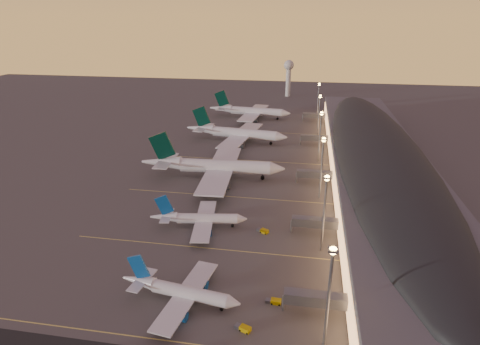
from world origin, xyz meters
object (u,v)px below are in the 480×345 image
airliner_wide_near (213,166)px  airliner_wide_far (249,111)px  baggage_tug_a (243,328)px  baggage_tug_b (274,301)px  baggage_tug_c (263,231)px  radar_tower (289,72)px  airliner_wide_mid (236,133)px  airliner_narrow_south (180,291)px  airliner_narrow_north (199,219)px

airliner_wide_near → airliner_wide_far: (-0.21, 116.69, -0.52)m
baggage_tug_a → baggage_tug_b: baggage_tug_b is taller
baggage_tug_c → radar_tower: bearing=119.1°
airliner_wide_far → baggage_tug_c: 165.57m
airliner_wide_mid → baggage_tug_b: (35.47, -139.81, -4.57)m
airliner_wide_far → baggage_tug_c: (29.01, -162.95, -4.40)m
baggage_tug_b → baggage_tug_a: bearing=-116.4°
airliner_wide_near → radar_tower: size_ratio=2.05×
airliner_narrow_south → airliner_wide_mid: size_ratio=0.54×
baggage_tug_a → baggage_tug_c: 46.81m
airliner_wide_near → airliner_wide_far: 116.70m
airliner_narrow_north → airliner_wide_mid: 103.81m
airliner_wide_far → radar_tower: size_ratio=1.86×
airliner_narrow_south → baggage_tug_a: bearing=-14.3°
airliner_wide_near → baggage_tug_b: size_ratio=16.01×
airliner_narrow_south → baggage_tug_c: airliner_narrow_south is taller
airliner_narrow_north → baggage_tug_b: 47.04m
airliner_wide_far → baggage_tug_b: bearing=-74.0°
radar_tower → baggage_tug_c: (6.43, -251.89, -21.31)m
airliner_narrow_north → baggage_tug_c: airliner_narrow_north is taller
airliner_narrow_north → airliner_wide_far: size_ratio=0.57×
airliner_wide_mid → baggage_tug_a: airliner_wide_mid is taller
airliner_wide_mid → airliner_wide_far: size_ratio=1.03×
airliner_narrow_north → baggage_tug_a: airliner_narrow_north is taller
airliner_wide_far → baggage_tug_a: size_ratio=14.14×
airliner_narrow_north → baggage_tug_a: 52.69m
baggage_tug_b → baggage_tug_c: baggage_tug_c is taller
baggage_tug_a → airliner_wide_near: bearing=128.9°
airliner_narrow_south → radar_tower: 291.96m
radar_tower → baggage_tug_b: bearing=-87.3°
airliner_narrow_south → baggage_tug_c: 43.00m
airliner_narrow_north → radar_tower: (16.50, 251.67, 18.70)m
airliner_narrow_south → baggage_tug_b: bearing=16.1°
airliner_wide_mid → baggage_tug_a: bearing=-70.8°
airliner_narrow_south → airliner_narrow_north: airliner_narrow_north is taller
airliner_wide_far → airliner_narrow_north: bearing=-82.2°
radar_tower → airliner_wide_far: bearing=-104.2°
airliner_wide_far → baggage_tug_a: airliner_wide_far is taller
baggage_tug_b → baggage_tug_c: size_ratio=0.94×
radar_tower → baggage_tug_c: bearing=-88.5°
airliner_wide_mid → airliner_wide_far: (-0.56, 59.09, -0.15)m
airliner_wide_near → airliner_wide_far: airliner_wide_near is taller
airliner_wide_mid → baggage_tug_a: (29.12, -150.67, -4.58)m
airliner_narrow_north → airliner_wide_near: (-5.87, 46.04, 2.31)m
airliner_narrow_south → baggage_tug_a: (18.05, -7.54, -2.56)m
airliner_narrow_south → baggage_tug_a: airliner_narrow_south is taller
airliner_narrow_south → radar_tower: radar_tower is taller
radar_tower → airliner_wide_near: bearing=-96.2°
airliner_narrow_south → baggage_tug_a: 19.73m
baggage_tug_b → airliner_narrow_north: bearing=133.6°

